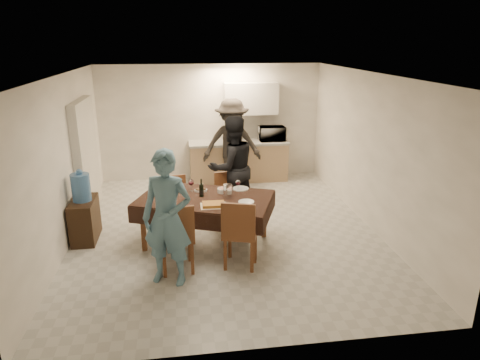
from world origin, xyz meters
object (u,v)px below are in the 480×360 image
object	(u,v)px
dining_table	(205,199)
savoury_tart	(213,205)
console	(85,220)
person_near	(167,219)
water_jug	(81,187)
wine_bottle	(201,188)
person_far	(232,168)
water_pitcher	(228,191)
person_kitchen	(232,144)
microwave	(272,134)

from	to	relation	value
dining_table	savoury_tart	xyz separation A→B (m)	(0.10, -0.38, 0.06)
console	savoury_tart	size ratio (longest dim) A/B	1.94
savoury_tart	person_near	world-z (taller)	person_near
water_jug	savoury_tart	xyz separation A→B (m)	(2.03, -0.80, -0.09)
wine_bottle	dining_table	bearing A→B (deg)	-45.00
console	person_far	xyz separation A→B (m)	(2.48, 0.63, 0.59)
water_jug	dining_table	bearing A→B (deg)	-12.31
console	wine_bottle	bearing A→B (deg)	-11.17
console	water_pitcher	bearing A→B (deg)	-11.68
console	person_kitchen	size ratio (longest dim) A/B	0.38
savoury_tart	wine_bottle	bearing A→B (deg)	109.23
wine_bottle	savoury_tart	world-z (taller)	wine_bottle
water_jug	person_near	size ratio (longest dim) A/B	0.24
savoury_tart	person_kitchen	bearing A→B (deg)	78.04
water_jug	person_kitchen	size ratio (longest dim) A/B	0.23
water_pitcher	microwave	bearing A→B (deg)	66.75
dining_table	wine_bottle	world-z (taller)	wine_bottle
dining_table	person_far	size ratio (longest dim) A/B	1.23
savoury_tart	dining_table	bearing A→B (deg)	104.74
wine_bottle	person_kitchen	size ratio (longest dim) A/B	0.15
water_jug	person_far	distance (m)	2.55
dining_table	microwave	world-z (taller)	microwave
wine_bottle	water_pitcher	xyz separation A→B (m)	(0.40, -0.10, -0.04)
wine_bottle	water_pitcher	distance (m)	0.41
dining_table	person_kitchen	bearing A→B (deg)	95.16
console	person_far	distance (m)	2.62
savoury_tart	person_far	size ratio (longest dim) A/B	0.20
water_pitcher	microwave	xyz separation A→B (m)	(1.37, 3.19, 0.18)
microwave	savoury_tart	bearing A→B (deg)	65.28
person_far	console	bearing A→B (deg)	-6.18
water_jug	savoury_tart	world-z (taller)	water_jug
person_near	person_far	distance (m)	2.37
savoury_tart	microwave	size ratio (longest dim) A/B	0.65
water_jug	savoury_tart	bearing A→B (deg)	-21.56
wine_bottle	person_far	xyz separation A→B (m)	(0.60, 1.00, 0.00)
dining_table	person_kitchen	distance (m)	2.80
dining_table	savoury_tart	bearing A→B (deg)	-54.51
dining_table	microwave	xyz separation A→B (m)	(1.72, 3.14, 0.32)
person_far	person_kitchen	world-z (taller)	person_kitchen
microwave	console	bearing A→B (deg)	36.71
console	person_near	size ratio (longest dim) A/B	0.40
savoury_tart	person_kitchen	size ratio (longest dim) A/B	0.19
wine_bottle	person_far	size ratio (longest dim) A/B	0.15
dining_table	microwave	bearing A→B (deg)	82.02
water_pitcher	person_near	distance (m)	1.35
wine_bottle	savoury_tart	distance (m)	0.47
person_far	water_jug	bearing A→B (deg)	-6.18
console	person_kitchen	world-z (taller)	person_kitchen
dining_table	microwave	distance (m)	3.59
console	water_pitcher	size ratio (longest dim) A/B	3.48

